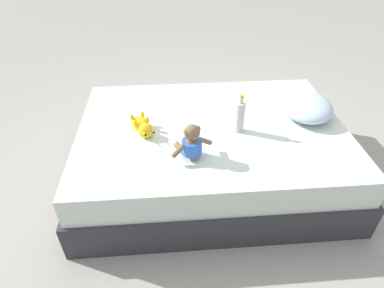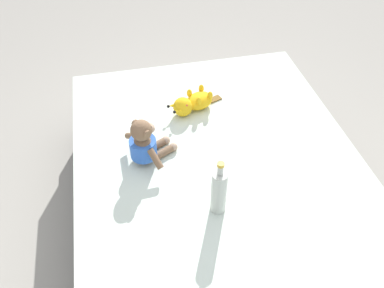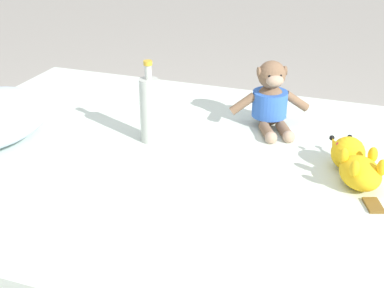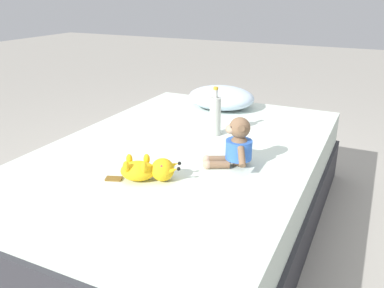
# 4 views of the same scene
# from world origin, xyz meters

# --- Properties ---
(ground_plane) EXTENTS (16.00, 16.00, 0.00)m
(ground_plane) POSITION_xyz_m (0.00, 0.00, 0.00)
(ground_plane) COLOR #9E998E
(bed) EXTENTS (1.36, 1.92, 0.47)m
(bed) POSITION_xyz_m (0.00, 0.00, 0.23)
(bed) COLOR #2D2D33
(bed) RESTS_ON ground_plane
(pillow) EXTENTS (0.46, 0.38, 0.15)m
(pillow) POSITION_xyz_m (-0.09, 0.69, 0.55)
(pillow) COLOR silver
(pillow) RESTS_ON bed
(plush_monkey) EXTENTS (0.25, 0.27, 0.24)m
(plush_monkey) POSITION_xyz_m (0.33, -0.17, 0.57)
(plush_monkey) COLOR brown
(plush_monkey) RESTS_ON bed
(plush_yellow_creature) EXTENTS (0.32, 0.19, 0.10)m
(plush_yellow_creature) POSITION_xyz_m (0.04, -0.48, 0.52)
(plush_yellow_creature) COLOR yellow
(plush_yellow_creature) RESTS_ON bed
(glass_bottle) EXTENTS (0.06, 0.06, 0.27)m
(glass_bottle) POSITION_xyz_m (0.08, 0.17, 0.58)
(glass_bottle) COLOR #B7BCB2
(glass_bottle) RESTS_ON bed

